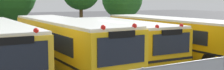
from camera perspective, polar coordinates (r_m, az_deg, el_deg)
ground_plane at (r=15.71m, az=-3.48°, el=-6.04°), size 160.00×160.00×0.00m
school_bus_1 at (r=14.77m, az=-9.58°, el=-1.32°), size 2.70×11.27×2.71m
school_bus_2 at (r=16.37m, az=1.91°, el=-0.80°), size 2.79×9.33×2.51m
school_bus_3 at (r=18.24m, az=11.75°, el=-0.01°), size 2.56×11.53×2.59m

